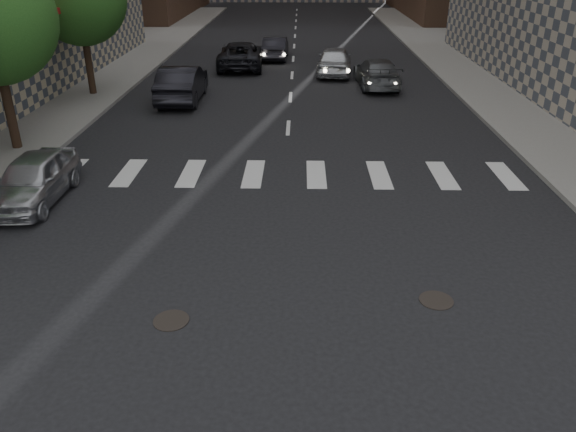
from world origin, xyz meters
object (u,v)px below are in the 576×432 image
Objects in this scene: silver_sedan at (33,179)px; traffic_car_d at (334,60)px; traffic_car_b at (377,73)px; traffic_car_c at (241,55)px; traffic_car_e at (276,48)px; traffic_car_a at (182,83)px.

traffic_car_d reaches higher than silver_sedan.
traffic_car_d reaches higher than traffic_car_b.
traffic_car_b is 8.75m from traffic_car_c.
traffic_car_a is at bearing 71.90° from traffic_car_e.
traffic_car_a is at bearing 16.47° from traffic_car_b.
traffic_car_d is 5.86m from traffic_car_e.
traffic_car_c is at bearing 59.11° from traffic_car_e.
silver_sedan is at bearing 76.37° from traffic_car_c.
traffic_car_b is (9.37, 3.15, -0.12)m from traffic_car_a.
silver_sedan is 0.79× the size of traffic_car_a.
traffic_car_c reaches higher than traffic_car_e.
traffic_car_c is 1.29× the size of traffic_car_e.
silver_sedan is 0.93× the size of traffic_car_e.
traffic_car_a is 9.89m from traffic_car_b.
traffic_car_a is 0.91× the size of traffic_car_c.
traffic_car_a is 9.55m from traffic_car_d.
silver_sedan is at bearing 67.04° from traffic_car_d.
traffic_car_b is at bearing 129.63° from traffic_car_d.
traffic_car_d is (-2.01, 2.93, 0.09)m from traffic_car_b.
traffic_car_e is at bearing -56.36° from traffic_car_b.
silver_sedan is 22.98m from traffic_car_e.
traffic_car_b reaches higher than silver_sedan.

